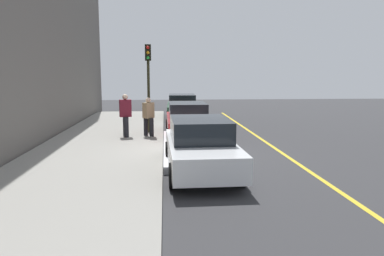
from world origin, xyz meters
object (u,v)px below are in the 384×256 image
Objects in this scene: parked_car_red at (188,120)px; traffic_light_pole at (148,73)px; parked_car_green at (182,107)px; parked_car_white at (200,146)px; pedestrian_burgundy_coat at (125,114)px; pedestrian_tan_coat at (148,116)px.

traffic_light_pole is at bearing -105.90° from parked_car_red.
parked_car_white is at bearing -0.38° from parked_car_green.
pedestrian_tan_coat is at bearing 94.64° from pedestrian_burgundy_coat.
pedestrian_tan_coat is 2.02m from traffic_light_pole.
parked_car_green is at bearing 164.16° from traffic_light_pole.
pedestrian_tan_coat is at bearing -13.75° from parked_car_green.
parked_car_red is at bearing 101.19° from pedestrian_burgundy_coat.
parked_car_white is 2.59× the size of pedestrian_burgundy_coat.
parked_car_white is at bearing 17.16° from pedestrian_tan_coat.
parked_car_green is 1.00× the size of parked_car_red.
parked_car_white is at bearing -0.11° from parked_car_red.
pedestrian_burgundy_coat is at bearing -78.81° from parked_car_red.
pedestrian_burgundy_coat is 0.46× the size of traffic_light_pole.
traffic_light_pole reaches higher than parked_car_white.
parked_car_white is 1.19× the size of traffic_light_pole.
pedestrian_tan_coat reaches higher than parked_car_green.
parked_car_green is at bearing 166.25° from pedestrian_tan_coat.
parked_car_red is 2.74× the size of pedestrian_tan_coat.
pedestrian_burgundy_coat is (0.53, -2.66, 0.35)m from parked_car_red.
traffic_light_pole is at bearing 137.17° from pedestrian_burgundy_coat.
parked_car_white is 6.01m from pedestrian_burgundy_coat.
parked_car_white is (12.70, -0.08, 0.00)m from parked_car_green.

